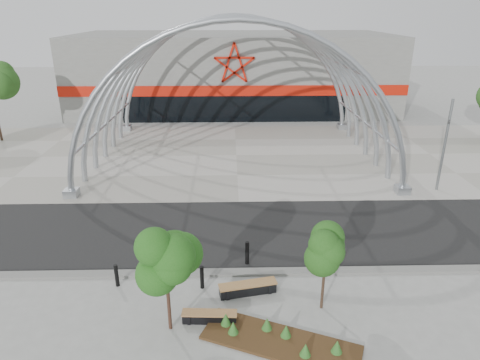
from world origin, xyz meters
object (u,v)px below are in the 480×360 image
(bench_1, at_px, (248,289))
(bollard_2, at_px, (202,277))
(street_tree_0, at_px, (165,261))
(street_tree_1, at_px, (326,256))
(signal_pole, at_px, (445,144))
(bench_0, at_px, (209,317))

(bench_1, distance_m, bollard_2, 1.89)
(street_tree_0, bearing_deg, street_tree_1, 10.03)
(street_tree_0, bearing_deg, signal_pole, 38.72)
(street_tree_1, bearing_deg, street_tree_0, -169.97)
(signal_pole, xyz_separation_m, street_tree_0, (-15.02, -12.04, -0.19))
(street_tree_1, distance_m, bench_0, 4.72)
(bench_0, relative_size, bench_1, 0.85)
(signal_pole, distance_m, bench_1, 16.09)
(street_tree_0, distance_m, bollard_2, 3.42)
(street_tree_1, xyz_separation_m, bench_0, (-4.19, -0.68, -2.06))
(bench_1, height_order, bollard_2, bollard_2)
(street_tree_0, xyz_separation_m, bench_0, (1.37, 0.30, -2.59))
(bench_1, bearing_deg, bollard_2, 166.78)
(bollard_2, bearing_deg, bench_0, -79.47)
(street_tree_0, distance_m, bench_0, 2.94)
(street_tree_1, relative_size, bollard_2, 3.17)
(street_tree_1, distance_m, bollard_2, 5.08)
(bench_0, distance_m, bollard_2, 2.09)
(street_tree_0, relative_size, bollard_2, 3.91)
(signal_pole, height_order, bench_1, signal_pole)
(signal_pole, xyz_separation_m, bench_0, (-13.65, -11.74, -2.77))
(signal_pole, height_order, street_tree_0, signal_pole)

